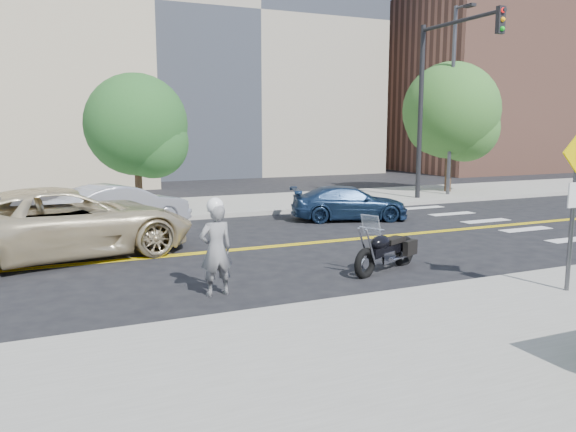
# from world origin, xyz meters

# --- Properties ---
(ground_plane) EXTENTS (120.00, 120.00, 0.00)m
(ground_plane) POSITION_xyz_m (0.00, 0.00, 0.00)
(ground_plane) COLOR black
(ground_plane) RESTS_ON ground
(sidewalk_near) EXTENTS (60.00, 5.00, 0.15)m
(sidewalk_near) POSITION_xyz_m (0.00, -7.50, 0.07)
(sidewalk_near) COLOR #9E9B91
(sidewalk_near) RESTS_ON ground_plane
(sidewalk_far) EXTENTS (60.00, 5.00, 0.15)m
(sidewalk_far) POSITION_xyz_m (0.00, 7.50, 0.07)
(sidewalk_far) COLOR #9E9B91
(sidewalk_far) RESTS_ON ground_plane
(building_mid) EXTENTS (18.00, 14.00, 20.00)m
(building_mid) POSITION_xyz_m (8.00, 26.00, 10.00)
(building_mid) COLOR #A39984
(building_mid) RESTS_ON ground_plane
(building_right) EXTENTS (14.00, 12.00, 12.00)m
(building_right) POSITION_xyz_m (26.00, 20.00, 6.00)
(building_right) COLOR #8C5947
(building_right) RESTS_ON ground_plane
(lamp_post) EXTENTS (0.16, 0.16, 8.00)m
(lamp_post) POSITION_xyz_m (12.00, 6.50, 4.15)
(lamp_post) COLOR #4C4C51
(lamp_post) RESTS_ON sidewalk_far
(traffic_light) EXTENTS (0.28, 4.50, 7.00)m
(traffic_light) POSITION_xyz_m (10.00, 5.08, 4.67)
(traffic_light) COLOR black
(traffic_light) RESTS_ON sidewalk_far
(pedestrian_sign) EXTENTS (0.78, 0.08, 3.00)m
(pedestrian_sign) POSITION_xyz_m (4.20, -6.31, 1.96)
(pedestrian_sign) COLOR #4C4C51
(pedestrian_sign) RESTS_ON sidewalk_near
(motorcyclist) EXTENTS (0.66, 0.47, 1.83)m
(motorcyclist) POSITION_xyz_m (-1.59, -3.55, 0.91)
(motorcyclist) COLOR #A5A4A9
(motorcyclist) RESTS_ON ground
(motorcycle) EXTENTS (2.21, 1.46, 1.30)m
(motorcycle) POSITION_xyz_m (2.30, -3.28, 0.65)
(motorcycle) COLOR black
(motorcycle) RESTS_ON ground
(suv) EXTENTS (6.50, 3.93, 1.69)m
(suv) POSITION_xyz_m (-4.01, 0.87, 0.84)
(suv) COLOR beige
(suv) RESTS_ON ground
(parked_car_silver) EXTENTS (4.46, 2.99, 1.39)m
(parked_car_silver) POSITION_xyz_m (-2.33, 4.11, 0.69)
(parked_car_silver) COLOR silver
(parked_car_silver) RESTS_ON ground
(parked_car_blue) EXTENTS (4.20, 2.67, 1.13)m
(parked_car_blue) POSITION_xyz_m (4.95, 2.96, 0.57)
(parked_car_blue) COLOR navy
(parked_car_blue) RESTS_ON ground
(tree_far_a) EXTENTS (3.67, 3.67, 5.01)m
(tree_far_a) POSITION_xyz_m (-1.22, 7.63, 3.17)
(tree_far_a) COLOR #382619
(tree_far_a) RESTS_ON ground
(tree_far_b) EXTENTS (4.34, 4.34, 6.01)m
(tree_far_b) POSITION_xyz_m (12.72, 7.39, 3.83)
(tree_far_b) COLOR #382619
(tree_far_b) RESTS_ON ground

